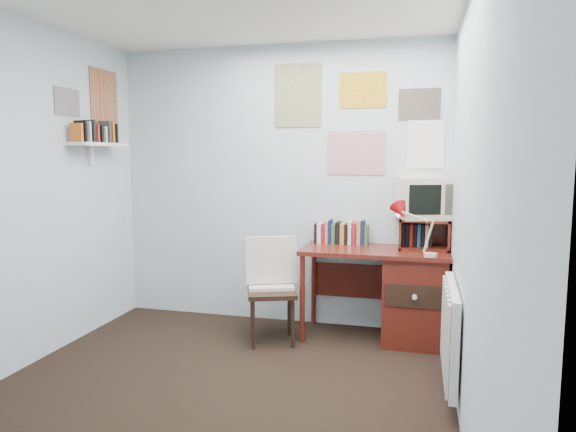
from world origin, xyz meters
name	(u,v)px	position (x,y,z in m)	size (l,w,h in m)	color
ground	(203,408)	(0.00, 0.00, 0.00)	(3.50, 3.50, 0.00)	black
back_wall	(279,186)	(0.00, 1.75, 1.25)	(3.00, 0.02, 2.50)	silver
right_wall	(471,211)	(1.50, 0.00, 1.25)	(0.02, 3.50, 2.50)	silver
desk	(407,293)	(1.17, 1.48, 0.41)	(1.20, 0.55, 0.76)	#5D1E15
desk_chair	(272,293)	(0.10, 1.18, 0.42)	(0.43, 0.41, 0.83)	black
desk_lamp	(431,233)	(1.34, 1.26, 0.94)	(0.25, 0.22, 0.36)	#AF0B12
tv_riser	(424,234)	(1.29, 1.59, 0.89)	(0.40, 0.30, 0.25)	#5D1E15
crt_tv	(424,196)	(1.28, 1.61, 1.20)	(0.39, 0.36, 0.37)	beige
book_row	(349,231)	(0.66, 1.66, 0.87)	(0.60, 0.14, 0.22)	#5D1E15
radiator	(451,332)	(1.46, 0.55, 0.42)	(0.09, 0.80, 0.60)	white
wall_shelf	(98,144)	(-1.40, 1.10, 1.62)	(0.20, 0.62, 0.24)	white
posters_back	(357,118)	(0.70, 1.74, 1.85)	(1.20, 0.01, 0.90)	white
posters_left	(87,99)	(-1.49, 1.10, 2.00)	(0.01, 0.70, 0.60)	white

